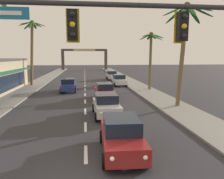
{
  "coord_description": "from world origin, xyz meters",
  "views": [
    {
      "loc": [
        0.02,
        -7.37,
        4.48
      ],
      "look_at": [
        1.87,
        8.0,
        2.2
      ],
      "focal_mm": 36.21,
      "sensor_mm": 36.0,
      "label": 1
    }
  ],
  "objects_px": {
    "palm_right_second": "(185,33)",
    "sedan_fifth_in_queue": "(105,91)",
    "traffic_signal_mast": "(183,45)",
    "sedan_lead_at_stop_bar": "(121,135)",
    "palm_left_third": "(32,43)",
    "town_gateway_arch": "(85,56)",
    "sedan_parked_nearest_kerb": "(112,75)",
    "sedan_oncoming_far": "(68,85)",
    "sedan_parked_mid_kerb": "(119,80)",
    "sedan_third_in_queue": "(106,105)",
    "palm_right_third": "(151,49)"
  },
  "relations": [
    {
      "from": "town_gateway_arch",
      "to": "sedan_parked_nearest_kerb",
      "type": "bearing_deg",
      "value": -80.36
    },
    {
      "from": "palm_right_third",
      "to": "town_gateway_arch",
      "type": "relative_size",
      "value": 0.52
    },
    {
      "from": "sedan_lead_at_stop_bar",
      "to": "sedan_parked_mid_kerb",
      "type": "relative_size",
      "value": 1.0
    },
    {
      "from": "sedan_oncoming_far",
      "to": "sedan_parked_mid_kerb",
      "type": "distance_m",
      "value": 9.07
    },
    {
      "from": "sedan_third_in_queue",
      "to": "palm_right_third",
      "type": "height_order",
      "value": "palm_right_third"
    },
    {
      "from": "sedan_third_in_queue",
      "to": "sedan_oncoming_far",
      "type": "height_order",
      "value": "same"
    },
    {
      "from": "sedan_parked_nearest_kerb",
      "to": "palm_right_second",
      "type": "distance_m",
      "value": 25.44
    },
    {
      "from": "sedan_fifth_in_queue",
      "to": "town_gateway_arch",
      "type": "bearing_deg",
      "value": 92.31
    },
    {
      "from": "palm_right_second",
      "to": "palm_right_third",
      "type": "height_order",
      "value": "palm_right_second"
    },
    {
      "from": "sedan_parked_nearest_kerb",
      "to": "palm_left_third",
      "type": "xyz_separation_m",
      "value": [
        -12.95,
        -8.0,
        5.63
      ]
    },
    {
      "from": "sedan_oncoming_far",
      "to": "palm_right_second",
      "type": "height_order",
      "value": "palm_right_second"
    },
    {
      "from": "sedan_oncoming_far",
      "to": "sedan_parked_mid_kerb",
      "type": "bearing_deg",
      "value": 35.53
    },
    {
      "from": "palm_left_third",
      "to": "palm_right_second",
      "type": "xyz_separation_m",
      "value": [
        16.28,
        -16.6,
        -0.08
      ]
    },
    {
      "from": "sedan_third_in_queue",
      "to": "town_gateway_arch",
      "type": "relative_size",
      "value": 0.31
    },
    {
      "from": "sedan_lead_at_stop_bar",
      "to": "sedan_fifth_in_queue",
      "type": "bearing_deg",
      "value": 88.36
    },
    {
      "from": "sedan_lead_at_stop_bar",
      "to": "sedan_third_in_queue",
      "type": "bearing_deg",
      "value": 90.61
    },
    {
      "from": "palm_left_third",
      "to": "town_gateway_arch",
      "type": "bearing_deg",
      "value": 78.69
    },
    {
      "from": "sedan_fifth_in_queue",
      "to": "town_gateway_arch",
      "type": "xyz_separation_m",
      "value": [
        -2.05,
        50.71,
        3.56
      ]
    },
    {
      "from": "sedan_lead_at_stop_bar",
      "to": "town_gateway_arch",
      "type": "xyz_separation_m",
      "value": [
        -1.66,
        64.18,
        3.56
      ]
    },
    {
      "from": "sedan_lead_at_stop_bar",
      "to": "sedan_fifth_in_queue",
      "type": "distance_m",
      "value": 13.48
    },
    {
      "from": "traffic_signal_mast",
      "to": "palm_right_second",
      "type": "bearing_deg",
      "value": 65.43
    },
    {
      "from": "palm_left_third",
      "to": "palm_right_second",
      "type": "relative_size",
      "value": 1.08
    },
    {
      "from": "sedan_third_in_queue",
      "to": "sedan_oncoming_far",
      "type": "xyz_separation_m",
      "value": [
        -3.71,
        12.41,
        0.0
      ]
    },
    {
      "from": "traffic_signal_mast",
      "to": "palm_right_second",
      "type": "height_order",
      "value": "palm_right_second"
    },
    {
      "from": "town_gateway_arch",
      "to": "sedan_fifth_in_queue",
      "type": "bearing_deg",
      "value": -87.69
    },
    {
      "from": "sedan_parked_nearest_kerb",
      "to": "palm_left_third",
      "type": "height_order",
      "value": "palm_left_third"
    },
    {
      "from": "sedan_third_in_queue",
      "to": "sedan_fifth_in_queue",
      "type": "bearing_deg",
      "value": 86.12
    },
    {
      "from": "traffic_signal_mast",
      "to": "sedan_fifth_in_queue",
      "type": "height_order",
      "value": "traffic_signal_mast"
    },
    {
      "from": "sedan_parked_mid_kerb",
      "to": "palm_right_second",
      "type": "relative_size",
      "value": 0.5
    },
    {
      "from": "traffic_signal_mast",
      "to": "sedan_parked_nearest_kerb",
      "type": "distance_m",
      "value": 36.43
    },
    {
      "from": "traffic_signal_mast",
      "to": "palm_left_third",
      "type": "relative_size",
      "value": 1.1
    },
    {
      "from": "traffic_signal_mast",
      "to": "palm_left_third",
      "type": "height_order",
      "value": "palm_left_third"
    },
    {
      "from": "sedan_parked_nearest_kerb",
      "to": "palm_right_second",
      "type": "height_order",
      "value": "palm_right_second"
    },
    {
      "from": "sedan_lead_at_stop_bar",
      "to": "sedan_oncoming_far",
      "type": "distance_m",
      "value": 19.51
    },
    {
      "from": "sedan_fifth_in_queue",
      "to": "traffic_signal_mast",
      "type": "bearing_deg",
      "value": -85.69
    },
    {
      "from": "traffic_signal_mast",
      "to": "sedan_lead_at_stop_bar",
      "type": "height_order",
      "value": "traffic_signal_mast"
    },
    {
      "from": "sedan_parked_mid_kerb",
      "to": "palm_right_second",
      "type": "distance_m",
      "value": 16.81
    },
    {
      "from": "sedan_parked_mid_kerb",
      "to": "town_gateway_arch",
      "type": "distance_m",
      "value": 40.27
    },
    {
      "from": "sedan_parked_mid_kerb",
      "to": "sedan_fifth_in_queue",
      "type": "bearing_deg",
      "value": -106.38
    },
    {
      "from": "sedan_third_in_queue",
      "to": "palm_left_third",
      "type": "relative_size",
      "value": 0.46
    },
    {
      "from": "sedan_oncoming_far",
      "to": "town_gateway_arch",
      "type": "height_order",
      "value": "town_gateway_arch"
    },
    {
      "from": "sedan_fifth_in_queue",
      "to": "sedan_oncoming_far",
      "type": "distance_m",
      "value": 7.04
    },
    {
      "from": "traffic_signal_mast",
      "to": "palm_left_third",
      "type": "distance_m",
      "value": 30.27
    },
    {
      "from": "sedan_third_in_queue",
      "to": "sedan_parked_mid_kerb",
      "type": "xyz_separation_m",
      "value": [
        3.67,
        17.68,
        0.0
      ]
    },
    {
      "from": "sedan_fifth_in_queue",
      "to": "sedan_oncoming_far",
      "type": "bearing_deg",
      "value": 126.33
    },
    {
      "from": "palm_right_third",
      "to": "town_gateway_arch",
      "type": "height_order",
      "value": "palm_right_third"
    },
    {
      "from": "sedan_third_in_queue",
      "to": "palm_left_third",
      "type": "distance_m",
      "value": 21.69
    },
    {
      "from": "palm_right_second",
      "to": "sedan_fifth_in_queue",
      "type": "bearing_deg",
      "value": 144.81
    },
    {
      "from": "sedan_fifth_in_queue",
      "to": "palm_right_third",
      "type": "bearing_deg",
      "value": 40.33
    },
    {
      "from": "palm_left_third",
      "to": "sedan_oncoming_far",
      "type": "bearing_deg",
      "value": -48.51
    }
  ]
}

